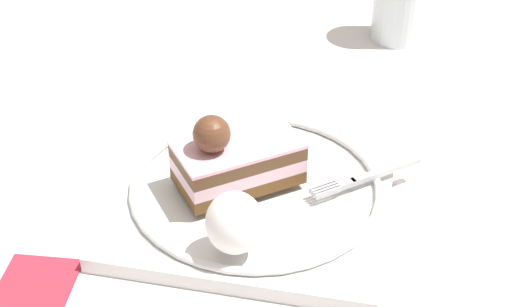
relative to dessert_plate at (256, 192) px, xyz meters
name	(u,v)px	position (x,y,z in m)	size (l,w,h in m)	color
ground_plane	(244,192)	(0.01, 0.01, -0.01)	(2.40, 2.40, 0.00)	silver
dessert_plate	(256,192)	(0.00, 0.00, 0.00)	(0.27, 0.27, 0.02)	silver
cake_slice	(235,159)	(0.00, 0.02, 0.03)	(0.10, 0.12, 0.07)	brown
whipped_cream_dollop	(234,223)	(-0.08, 0.02, 0.04)	(0.04, 0.04, 0.05)	white
fork	(364,177)	(0.00, -0.09, 0.01)	(0.06, 0.10, 0.00)	silver
folded_napkin	(26,305)	(-0.12, 0.17, -0.01)	(0.10, 0.06, 0.00)	#AC283A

